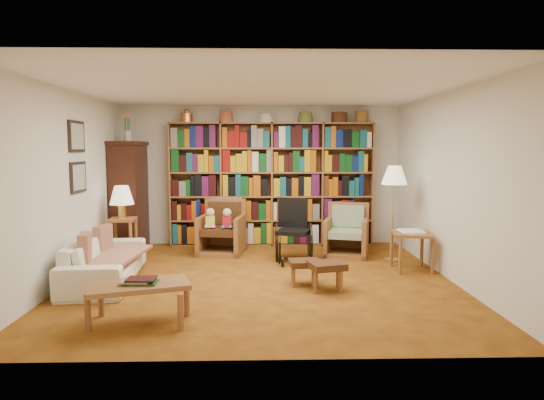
{
  "coord_description": "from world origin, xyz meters",
  "views": [
    {
      "loc": [
        -0.02,
        -6.33,
        1.73
      ],
      "look_at": [
        0.16,
        0.6,
        1.0
      ],
      "focal_mm": 32.0,
      "sensor_mm": 36.0,
      "label": 1
    }
  ],
  "objects_px": {
    "armchair_leather": "(222,231)",
    "armchair_sage": "(345,235)",
    "floor_lamp": "(394,179)",
    "footstool_a": "(304,265)",
    "sofa": "(105,260)",
    "coffee_table": "(139,288)",
    "side_table_lamp": "(123,230)",
    "footstool_b": "(327,268)",
    "side_table_papers": "(412,238)",
    "wheelchair": "(293,233)"
  },
  "relations": [
    {
      "from": "armchair_sage",
      "to": "coffee_table",
      "type": "height_order",
      "value": "armchair_sage"
    },
    {
      "from": "side_table_lamp",
      "to": "floor_lamp",
      "type": "height_order",
      "value": "floor_lamp"
    },
    {
      "from": "side_table_papers",
      "to": "coffee_table",
      "type": "relative_size",
      "value": 0.58
    },
    {
      "from": "armchair_leather",
      "to": "footstool_a",
      "type": "bearing_deg",
      "value": -58.75
    },
    {
      "from": "floor_lamp",
      "to": "armchair_leather",
      "type": "bearing_deg",
      "value": 165.82
    },
    {
      "from": "wheelchair",
      "to": "footstool_b",
      "type": "relative_size",
      "value": 1.98
    },
    {
      "from": "sofa",
      "to": "armchair_sage",
      "type": "relative_size",
      "value": 2.23
    },
    {
      "from": "armchair_leather",
      "to": "footstool_a",
      "type": "distance_m",
      "value": 2.32
    },
    {
      "from": "sofa",
      "to": "armchair_leather",
      "type": "distance_m",
      "value": 2.23
    },
    {
      "from": "armchair_sage",
      "to": "floor_lamp",
      "type": "relative_size",
      "value": 0.59
    },
    {
      "from": "floor_lamp",
      "to": "footstool_a",
      "type": "relative_size",
      "value": 3.61
    },
    {
      "from": "armchair_leather",
      "to": "wheelchair",
      "type": "bearing_deg",
      "value": -28.04
    },
    {
      "from": "footstool_b",
      "to": "coffee_table",
      "type": "bearing_deg",
      "value": -152.15
    },
    {
      "from": "armchair_leather",
      "to": "side_table_papers",
      "type": "height_order",
      "value": "armchair_leather"
    },
    {
      "from": "footstool_b",
      "to": "floor_lamp",
      "type": "bearing_deg",
      "value": 51.4
    },
    {
      "from": "coffee_table",
      "to": "side_table_lamp",
      "type": "bearing_deg",
      "value": 108.45
    },
    {
      "from": "sofa",
      "to": "footstool_a",
      "type": "relative_size",
      "value": 4.74
    },
    {
      "from": "footstool_a",
      "to": "sofa",
      "type": "bearing_deg",
      "value": 174.53
    },
    {
      "from": "wheelchair",
      "to": "armchair_sage",
      "type": "bearing_deg",
      "value": 24.75
    },
    {
      "from": "armchair_sage",
      "to": "floor_lamp",
      "type": "height_order",
      "value": "floor_lamp"
    },
    {
      "from": "side_table_lamp",
      "to": "armchair_leather",
      "type": "height_order",
      "value": "armchair_leather"
    },
    {
      "from": "armchair_leather",
      "to": "floor_lamp",
      "type": "distance_m",
      "value": 2.92
    },
    {
      "from": "sofa",
      "to": "side_table_lamp",
      "type": "distance_m",
      "value": 1.23
    },
    {
      "from": "side_table_lamp",
      "to": "armchair_sage",
      "type": "relative_size",
      "value": 0.76
    },
    {
      "from": "armchair_sage",
      "to": "side_table_papers",
      "type": "bearing_deg",
      "value": -54.43
    },
    {
      "from": "armchair_leather",
      "to": "coffee_table",
      "type": "bearing_deg",
      "value": -99.78
    },
    {
      "from": "floor_lamp",
      "to": "coffee_table",
      "type": "distance_m",
      "value": 4.29
    },
    {
      "from": "armchair_leather",
      "to": "armchair_sage",
      "type": "relative_size",
      "value": 1.04
    },
    {
      "from": "armchair_leather",
      "to": "coffee_table",
      "type": "distance_m",
      "value": 3.35
    },
    {
      "from": "footstool_b",
      "to": "coffee_table",
      "type": "xyz_separation_m",
      "value": [
        -2.03,
        -1.07,
        0.07
      ]
    },
    {
      "from": "sofa",
      "to": "floor_lamp",
      "type": "bearing_deg",
      "value": -80.26
    },
    {
      "from": "armchair_sage",
      "to": "footstool_b",
      "type": "relative_size",
      "value": 1.78
    },
    {
      "from": "sofa",
      "to": "footstool_a",
      "type": "xyz_separation_m",
      "value": [
        2.6,
        -0.25,
        -0.02
      ]
    },
    {
      "from": "footstool_a",
      "to": "coffee_table",
      "type": "bearing_deg",
      "value": -143.25
    },
    {
      "from": "side_table_lamp",
      "to": "footstool_b",
      "type": "height_order",
      "value": "side_table_lamp"
    },
    {
      "from": "footstool_a",
      "to": "footstool_b",
      "type": "relative_size",
      "value": 0.84
    },
    {
      "from": "armchair_sage",
      "to": "floor_lamp",
      "type": "xyz_separation_m",
      "value": [
        0.65,
        -0.47,
        0.95
      ]
    },
    {
      "from": "side_table_papers",
      "to": "coffee_table",
      "type": "xyz_separation_m",
      "value": [
        -3.37,
        -2.03,
        -0.11
      ]
    },
    {
      "from": "sofa",
      "to": "footstool_b",
      "type": "distance_m",
      "value": 2.9
    },
    {
      "from": "armchair_sage",
      "to": "footstool_b",
      "type": "height_order",
      "value": "armchair_sage"
    },
    {
      "from": "sofa",
      "to": "armchair_leather",
      "type": "height_order",
      "value": "armchair_leather"
    },
    {
      "from": "floor_lamp",
      "to": "coffee_table",
      "type": "relative_size",
      "value": 1.37
    },
    {
      "from": "sofa",
      "to": "coffee_table",
      "type": "bearing_deg",
      "value": -156.85
    },
    {
      "from": "footstool_b",
      "to": "wheelchair",
      "type": "bearing_deg",
      "value": 100.48
    },
    {
      "from": "floor_lamp",
      "to": "footstool_b",
      "type": "xyz_separation_m",
      "value": [
        -1.24,
        -1.55,
        -0.99
      ]
    },
    {
      "from": "sofa",
      "to": "coffee_table",
      "type": "relative_size",
      "value": 1.81
    },
    {
      "from": "sofa",
      "to": "footstool_b",
      "type": "bearing_deg",
      "value": -104.6
    },
    {
      "from": "armchair_leather",
      "to": "side_table_lamp",
      "type": "bearing_deg",
      "value": -160.85
    },
    {
      "from": "side_table_lamp",
      "to": "footstool_a",
      "type": "height_order",
      "value": "side_table_lamp"
    },
    {
      "from": "floor_lamp",
      "to": "footstool_a",
      "type": "bearing_deg",
      "value": -138.97
    }
  ]
}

